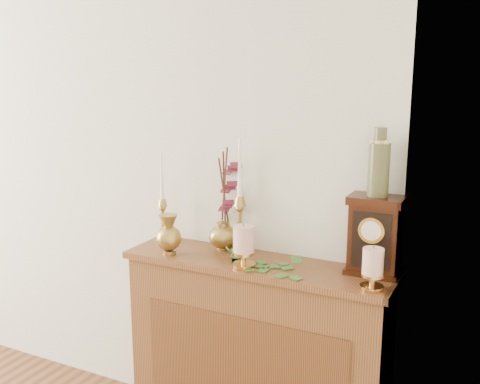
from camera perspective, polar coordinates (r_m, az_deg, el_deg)
The scene contains 10 objects.
console_shelf at distance 2.74m, azimuth 1.63°, elevation -16.82°, with size 1.24×0.34×0.93m.
candlestick_left at distance 2.80m, azimuth -7.85°, elevation -2.14°, with size 0.07×0.07×0.45m.
candlestick_center at distance 2.62m, azimuth -0.03°, elevation -2.31°, with size 0.09×0.09×0.54m.
bud_vase at distance 2.61m, azimuth -7.26°, elevation -4.36°, with size 0.12×0.12×0.19m.
ginger_jar at distance 2.66m, azimuth -1.20°, elevation -1.07°, with size 0.20×0.22×0.50m.
pillar_candle_left at distance 2.42m, azimuth 0.37°, elevation -5.35°, with size 0.10×0.10×0.20m.
pillar_candle_right at distance 2.25m, azimuth 13.33°, elevation -7.40°, with size 0.09×0.09×0.18m.
ivy_garland at distance 2.45m, azimuth 1.80°, elevation -7.45°, with size 0.37×0.20×0.08m.
mantel_clock at distance 2.40m, azimuth 13.55°, elevation -4.37°, with size 0.22×0.16×0.33m.
ceramic_vase at distance 2.34m, azimuth 13.93°, elevation 2.61°, with size 0.09×0.09×0.28m.
Camera 1 is at (2.40, -0.07, 1.77)m, focal length 42.00 mm.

